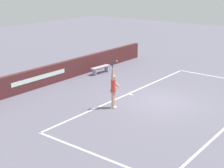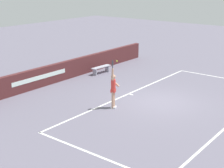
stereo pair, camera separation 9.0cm
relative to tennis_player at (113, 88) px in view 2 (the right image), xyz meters
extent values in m
plane|color=slate|center=(2.15, -1.31, -0.99)|extent=(60.00, 60.00, 0.00)
cube|color=white|center=(2.15, 0.63, -0.99)|extent=(12.39, 0.11, 0.00)
cube|color=white|center=(-4.04, -2.24, -0.99)|extent=(0.11, 5.85, 0.00)
cube|color=white|center=(8.34, -2.24, -0.99)|extent=(0.11, 5.85, 0.00)
cube|color=white|center=(2.15, 0.48, -0.99)|extent=(0.11, 0.30, 0.00)
cube|color=#502324|center=(2.15, 5.35, -0.43)|extent=(15.57, 0.28, 1.13)
cube|color=silver|center=(-0.04, 5.21, -0.38)|extent=(3.88, 0.01, 0.24)
cylinder|color=tan|center=(0.07, 0.03, -0.58)|extent=(0.12, 0.12, 0.83)
cylinder|color=tan|center=(-0.07, -0.02, -0.58)|extent=(0.12, 0.12, 0.83)
cube|color=white|center=(0.08, 0.01, -0.96)|extent=(0.18, 0.26, 0.07)
cube|color=white|center=(-0.06, -0.04, -0.96)|extent=(0.18, 0.26, 0.07)
cylinder|color=red|center=(0.00, 0.01, 0.13)|extent=(0.22, 0.22, 0.59)
cube|color=red|center=(0.00, 0.01, -0.12)|extent=(0.31, 0.28, 0.16)
sphere|color=tan|center=(0.00, 0.01, 0.56)|extent=(0.22, 0.22, 0.22)
cylinder|color=tan|center=(-0.10, -0.03, 0.71)|extent=(0.15, 0.13, 0.56)
cylinder|color=tan|center=(0.13, -0.01, 0.23)|extent=(0.25, 0.45, 0.40)
ellipsoid|color=black|center=(-0.10, -0.03, 1.23)|extent=(0.32, 0.14, 0.38)
cylinder|color=black|center=(-0.10, -0.03, 1.04)|extent=(0.03, 0.03, 0.18)
sphere|color=#C9E230|center=(-0.01, -0.22, 1.35)|extent=(0.07, 0.07, 0.07)
cube|color=#ABACBC|center=(4.46, 4.48, -0.56)|extent=(1.55, 0.46, 0.05)
cube|color=#ABACBC|center=(3.88, 4.52, -0.78)|extent=(0.08, 0.32, 0.44)
cube|color=#ABACBC|center=(5.04, 4.44, -0.78)|extent=(0.08, 0.32, 0.44)
camera|label=1|loc=(-12.28, -9.42, 4.98)|focal=55.08mm
camera|label=2|loc=(-12.22, -9.49, 4.98)|focal=55.08mm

